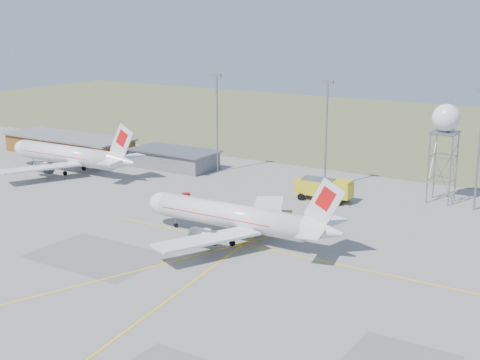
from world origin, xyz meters
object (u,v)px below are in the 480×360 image
Objects in this scene: airliner_main at (234,217)px; baggage_tug at (187,200)px; fire_truck at (325,190)px; radar_tower at (444,148)px; airliner_far at (69,155)px.

airliner_main is 21.24m from baggage_tug.
airliner_main is at bearing -0.51° from baggage_tug.
fire_truck is (2.08, 26.46, -1.49)m from airliner_main.
fire_truck is (-17.54, -10.31, -7.84)m from radar_tower.
fire_truck is 3.71× the size of baggage_tug.
radar_tower is 45.79m from baggage_tug.
airliner_main reaches higher than fire_truck.
radar_tower reaches higher than fire_truck.
baggage_tug is (-19.63, -14.82, -1.27)m from fire_truck.
airliner_main is 3.18× the size of fire_truck.
airliner_main is 0.97× the size of airliner_far.
radar_tower reaches higher than airliner_far.
fire_truck is at bearing -149.55° from radar_tower.
airliner_far is at bearing -165.27° from radar_tower.
airliner_main is 1.89× the size of radar_tower.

